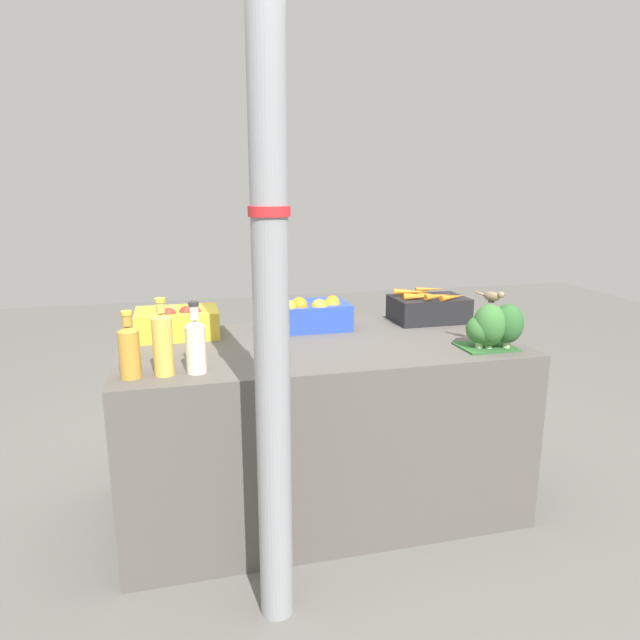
{
  "coord_description": "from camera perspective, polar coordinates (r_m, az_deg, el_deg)",
  "views": [
    {
      "loc": [
        -0.58,
        -2.29,
        1.42
      ],
      "look_at": [
        0.0,
        0.0,
        0.86
      ],
      "focal_mm": 32.0,
      "sensor_mm": 36.0,
      "label": 1
    }
  ],
  "objects": [
    {
      "name": "broccoli_pile",
      "position": [
        2.43,
        16.87,
        -0.67
      ],
      "size": [
        0.24,
        0.19,
        0.19
      ],
      "color": "#2D602D",
      "rests_on": "market_table"
    },
    {
      "name": "carrot_crate",
      "position": [
        2.88,
        10.76,
        1.24
      ],
      "size": [
        0.36,
        0.26,
        0.16
      ],
      "color": "black",
      "rests_on": "market_table"
    },
    {
      "name": "juice_bottle_cloudy",
      "position": [
        2.08,
        -12.34,
        -2.35
      ],
      "size": [
        0.07,
        0.07,
        0.26
      ],
      "color": "beige",
      "rests_on": "market_table"
    },
    {
      "name": "market_table",
      "position": [
        2.58,
        -0.0,
        -10.48
      ],
      "size": [
        1.68,
        0.83,
        0.76
      ],
      "primitive_type": "cube",
      "color": "#56514C",
      "rests_on": "ground_plane"
    },
    {
      "name": "ground_plane",
      "position": [
        2.75,
        -0.0,
        -17.77
      ],
      "size": [
        10.0,
        10.0,
        0.0
      ],
      "primitive_type": "plane",
      "color": "#605E59"
    },
    {
      "name": "orange_crate",
      "position": [
        2.67,
        -1.09,
        0.67
      ],
      "size": [
        0.36,
        0.25,
        0.16
      ],
      "color": "#2847B7",
      "rests_on": "market_table"
    },
    {
      "name": "support_pole",
      "position": [
        1.69,
        -5.08,
        9.37
      ],
      "size": [
        0.12,
        0.12,
        2.62
      ],
      "color": "gray",
      "rests_on": "ground_plane"
    },
    {
      "name": "apple_crate",
      "position": [
        2.61,
        -14.05,
        -0.14
      ],
      "size": [
        0.36,
        0.25,
        0.15
      ],
      "color": "gold",
      "rests_on": "market_table"
    },
    {
      "name": "sparrow_bird",
      "position": [
        2.44,
        16.88,
        2.3
      ],
      "size": [
        0.08,
        0.12,
        0.05
      ],
      "rotation": [
        0.0,
        0.0,
        -1.06
      ],
      "color": "#4C3D2D",
      "rests_on": "broccoli_pile"
    },
    {
      "name": "juice_bottle_golden",
      "position": [
        2.08,
        -15.46,
        -2.17
      ],
      "size": [
        0.07,
        0.07,
        0.28
      ],
      "color": "gold",
      "rests_on": "market_table"
    },
    {
      "name": "juice_bottle_amber",
      "position": [
        2.09,
        -18.53,
        -2.85
      ],
      "size": [
        0.07,
        0.07,
        0.24
      ],
      "color": "gold",
      "rests_on": "market_table"
    }
  ]
}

